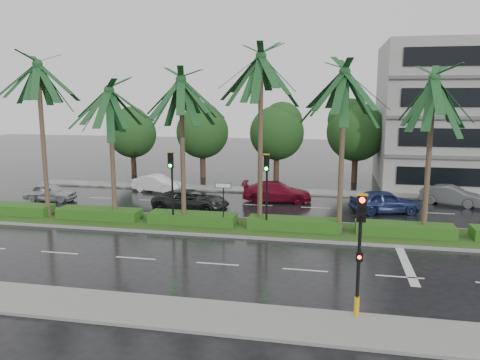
% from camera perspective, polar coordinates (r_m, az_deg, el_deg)
% --- Properties ---
extents(ground, '(120.00, 120.00, 0.00)m').
position_cam_1_polar(ground, '(26.42, -0.14, -6.50)').
color(ground, black).
rests_on(ground, ground).
extents(near_sidewalk, '(40.00, 2.40, 0.12)m').
position_cam_1_polar(near_sidewalk, '(17.18, -7.13, -15.86)').
color(near_sidewalk, gray).
rests_on(near_sidewalk, ground).
extents(far_sidewalk, '(40.00, 2.00, 0.12)m').
position_cam_1_polar(far_sidewalk, '(37.91, 3.43, -1.30)').
color(far_sidewalk, gray).
rests_on(far_sidewalk, ground).
extents(median, '(36.00, 4.00, 0.15)m').
position_cam_1_polar(median, '(27.34, 0.27, -5.75)').
color(median, gray).
rests_on(median, ground).
extents(hedge, '(35.20, 1.40, 0.60)m').
position_cam_1_polar(hedge, '(27.24, 0.27, -5.00)').
color(hedge, '#1A4F16').
rests_on(hedge, median).
extents(lane_markings, '(34.00, 13.06, 0.01)m').
position_cam_1_polar(lane_markings, '(25.61, 6.39, -7.09)').
color(lane_markings, silver).
rests_on(lane_markings, ground).
extents(palm_row, '(26.30, 4.20, 10.40)m').
position_cam_1_polar(palm_row, '(26.59, -2.41, 11.43)').
color(palm_row, '#453B28').
rests_on(palm_row, median).
extents(signal_near, '(0.34, 0.45, 4.36)m').
position_cam_1_polar(signal_near, '(16.27, 14.35, -8.33)').
color(signal_near, black).
rests_on(signal_near, near_sidewalk).
extents(signal_median_left, '(0.34, 0.42, 4.36)m').
position_cam_1_polar(signal_median_left, '(27.07, -8.35, 0.32)').
color(signal_median_left, black).
rests_on(signal_median_left, median).
extents(signal_median_right, '(0.34, 0.42, 4.36)m').
position_cam_1_polar(signal_median_right, '(25.77, 3.26, -0.09)').
color(signal_median_right, black).
rests_on(signal_median_right, median).
extents(street_sign, '(0.95, 0.09, 2.60)m').
position_cam_1_polar(street_sign, '(26.56, -2.06, -1.69)').
color(street_sign, black).
rests_on(street_sign, median).
extents(bg_trees, '(32.48, 5.14, 7.42)m').
position_cam_1_polar(bg_trees, '(42.82, 4.47, 5.99)').
color(bg_trees, '#3B261A').
rests_on(bg_trees, ground).
extents(building, '(16.00, 10.00, 12.00)m').
position_cam_1_polar(building, '(44.50, 27.09, 7.03)').
color(building, gray).
rests_on(building, ground).
extents(car_silver, '(1.65, 3.83, 1.29)m').
position_cam_1_polar(car_silver, '(36.98, -22.14, -1.40)').
color(car_silver, '#B3B6BB').
rests_on(car_silver, ground).
extents(car_white, '(2.40, 4.35, 1.36)m').
position_cam_1_polar(car_white, '(38.11, -10.05, -0.43)').
color(car_white, white).
rests_on(car_white, ground).
extents(car_darkgrey, '(2.68, 5.25, 1.42)m').
position_cam_1_polar(car_darkgrey, '(31.39, -5.98, -2.53)').
color(car_darkgrey, black).
rests_on(car_darkgrey, ground).
extents(car_red, '(2.39, 5.15, 1.46)m').
position_cam_1_polar(car_red, '(34.18, 4.51, -1.43)').
color(car_red, maroon).
rests_on(car_red, ground).
extents(car_blue, '(2.93, 4.81, 1.53)m').
position_cam_1_polar(car_blue, '(32.20, 17.23, -2.52)').
color(car_blue, navy).
rests_on(car_blue, ground).
extents(car_grey, '(2.89, 4.36, 1.36)m').
position_cam_1_polar(car_grey, '(36.26, 24.36, -1.72)').
color(car_grey, slate).
rests_on(car_grey, ground).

